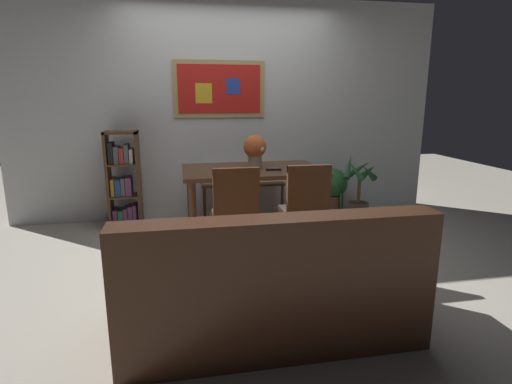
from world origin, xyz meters
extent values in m
plane|color=beige|center=(0.00, 0.00, 0.00)|extent=(12.00, 12.00, 0.00)
cube|color=silver|center=(0.00, 1.42, 1.30)|extent=(5.20, 0.10, 2.60)
cube|color=tan|center=(-0.12, 1.36, 1.55)|extent=(1.08, 0.02, 0.66)
cube|color=red|center=(-0.12, 1.34, 1.55)|extent=(0.98, 0.01, 0.56)
cube|color=gold|center=(-0.31, 1.34, 1.51)|extent=(0.19, 0.00, 0.23)
cube|color=#263FA5|center=(0.04, 1.34, 1.59)|extent=(0.16, 0.00, 0.18)
cube|color=brown|center=(0.12, 0.51, 0.72)|extent=(1.43, 0.90, 0.04)
cylinder|color=brown|center=(-0.52, 0.14, 0.35)|extent=(0.07, 0.07, 0.70)
cylinder|color=brown|center=(0.76, 0.14, 0.35)|extent=(0.07, 0.07, 0.70)
cylinder|color=brown|center=(-0.52, 0.88, 0.35)|extent=(0.07, 0.07, 0.70)
cylinder|color=brown|center=(0.76, 0.88, 0.35)|extent=(0.07, 0.07, 0.70)
cube|color=brown|center=(-0.18, 1.27, 0.44)|extent=(0.40, 0.40, 0.03)
cube|color=#C6B299|center=(-0.18, 1.27, 0.47)|extent=(0.36, 0.36, 0.03)
cylinder|color=brown|center=(-0.01, 1.44, 0.21)|extent=(0.04, 0.04, 0.42)
cylinder|color=brown|center=(-0.35, 1.44, 0.21)|extent=(0.04, 0.04, 0.42)
cylinder|color=brown|center=(-0.01, 1.10, 0.21)|extent=(0.04, 0.04, 0.42)
cylinder|color=brown|center=(-0.35, 1.10, 0.21)|extent=(0.04, 0.04, 0.42)
cube|color=brown|center=(-0.18, 1.45, 0.68)|extent=(0.38, 0.04, 0.46)
cube|color=brown|center=(-0.18, 1.45, 0.88)|extent=(0.38, 0.05, 0.06)
cube|color=brown|center=(0.42, 1.22, 0.44)|extent=(0.40, 0.40, 0.03)
cube|color=#C6B299|center=(0.42, 1.22, 0.47)|extent=(0.36, 0.36, 0.03)
cylinder|color=brown|center=(0.59, 1.39, 0.21)|extent=(0.04, 0.04, 0.42)
cylinder|color=brown|center=(0.25, 1.39, 0.21)|extent=(0.04, 0.04, 0.42)
cylinder|color=brown|center=(0.59, 1.05, 0.21)|extent=(0.04, 0.04, 0.42)
cylinder|color=brown|center=(0.25, 1.05, 0.21)|extent=(0.04, 0.04, 0.42)
cube|color=brown|center=(0.42, 1.40, 0.68)|extent=(0.38, 0.04, 0.46)
cube|color=brown|center=(0.42, 1.40, 0.88)|extent=(0.38, 0.05, 0.06)
cube|color=brown|center=(-0.18, -0.22, 0.44)|extent=(0.40, 0.40, 0.03)
cube|color=#C6B299|center=(-0.18, -0.22, 0.47)|extent=(0.36, 0.36, 0.03)
cylinder|color=brown|center=(-0.35, -0.39, 0.21)|extent=(0.04, 0.04, 0.42)
cylinder|color=brown|center=(-0.01, -0.39, 0.21)|extent=(0.04, 0.04, 0.42)
cylinder|color=brown|center=(-0.35, -0.05, 0.21)|extent=(0.04, 0.04, 0.42)
cylinder|color=brown|center=(-0.01, -0.05, 0.21)|extent=(0.04, 0.04, 0.42)
cube|color=brown|center=(-0.18, -0.40, 0.68)|extent=(0.38, 0.04, 0.46)
cube|color=brown|center=(-0.18, -0.40, 0.88)|extent=(0.38, 0.05, 0.06)
cube|color=brown|center=(0.45, -0.20, 0.44)|extent=(0.40, 0.40, 0.03)
cube|color=#C6B299|center=(0.45, -0.20, 0.47)|extent=(0.36, 0.36, 0.03)
cylinder|color=brown|center=(0.28, -0.37, 0.21)|extent=(0.04, 0.04, 0.42)
cylinder|color=brown|center=(0.62, -0.37, 0.21)|extent=(0.04, 0.04, 0.42)
cylinder|color=brown|center=(0.28, -0.03, 0.21)|extent=(0.04, 0.04, 0.42)
cylinder|color=brown|center=(0.62, -0.03, 0.21)|extent=(0.04, 0.04, 0.42)
cube|color=brown|center=(0.45, -0.38, 0.68)|extent=(0.38, 0.04, 0.46)
cube|color=brown|center=(0.45, -0.38, 0.88)|extent=(0.38, 0.05, 0.06)
cube|color=#472819|center=(-0.10, -1.26, 0.20)|extent=(1.80, 0.84, 0.40)
cube|color=#472819|center=(-0.10, -1.58, 0.62)|extent=(1.80, 0.20, 0.44)
cube|color=#472819|center=(-0.91, -1.26, 0.51)|extent=(0.18, 0.80, 0.22)
cube|color=#472819|center=(0.71, -1.26, 0.51)|extent=(0.18, 0.80, 0.22)
cube|color=#8C6B4C|center=(-0.55, -1.44, 0.56)|extent=(0.32, 0.16, 0.33)
cube|color=#B78C33|center=(-0.10, -1.44, 0.56)|extent=(0.32, 0.16, 0.33)
cube|color=#B78C33|center=(0.35, -1.44, 0.56)|extent=(0.32, 0.16, 0.33)
cube|color=brown|center=(-1.41, 1.11, 0.55)|extent=(0.03, 0.28, 1.10)
cube|color=brown|center=(-1.08, 1.11, 0.55)|extent=(0.03, 0.28, 1.10)
cube|color=brown|center=(-1.25, 1.11, 0.01)|extent=(0.36, 0.28, 0.03)
cube|color=brown|center=(-1.25, 1.11, 1.08)|extent=(0.36, 0.28, 0.03)
cube|color=brown|center=(-1.25, 1.11, 0.37)|extent=(0.30, 0.28, 0.02)
cube|color=brown|center=(-1.25, 1.11, 0.73)|extent=(0.30, 0.28, 0.02)
cube|color=#7F3F72|center=(-1.36, 1.11, 0.12)|extent=(0.04, 0.22, 0.19)
cube|color=#337247|center=(-1.30, 1.11, 0.12)|extent=(0.06, 0.22, 0.18)
cube|color=#7F3F72|center=(-1.25, 1.11, 0.13)|extent=(0.04, 0.22, 0.20)
cube|color=#7F3F72|center=(-1.20, 1.11, 0.14)|extent=(0.05, 0.22, 0.22)
cube|color=#7F3F72|center=(-1.15, 1.11, 0.15)|extent=(0.04, 0.22, 0.24)
cube|color=gold|center=(-1.37, 1.11, 0.47)|extent=(0.04, 0.22, 0.20)
cube|color=#2D4C8C|center=(-1.31, 1.11, 0.47)|extent=(0.06, 0.22, 0.19)
cube|color=#595960|center=(-1.25, 1.11, 0.48)|extent=(0.04, 0.22, 0.20)
cube|color=#7F3F72|center=(-1.20, 1.11, 0.48)|extent=(0.06, 0.22, 0.21)
cube|color=black|center=(-1.36, 1.11, 0.86)|extent=(0.05, 0.22, 0.23)
cube|color=#595960|center=(-1.30, 1.11, 0.84)|extent=(0.05, 0.22, 0.19)
cube|color=#B2332D|center=(-1.24, 1.11, 0.83)|extent=(0.05, 0.22, 0.18)
cube|color=#595960|center=(-1.19, 1.11, 0.85)|extent=(0.05, 0.22, 0.21)
cube|color=beige|center=(-1.14, 1.11, 0.82)|extent=(0.04, 0.22, 0.16)
cylinder|color=brown|center=(1.28, 1.17, 0.12)|extent=(0.29, 0.29, 0.25)
cylinder|color=#332319|center=(1.28, 1.17, 0.24)|extent=(0.26, 0.26, 0.02)
sphere|color=#2D6B33|center=(1.28, 1.17, 0.40)|extent=(0.37, 0.37, 0.37)
cylinder|color=#2D6B33|center=(1.34, 1.02, 0.16)|extent=(0.03, 0.03, 0.27)
cylinder|color=#2D6B33|center=(1.41, 1.26, 0.19)|extent=(0.03, 0.03, 0.21)
cylinder|color=#4C4742|center=(1.46, 0.79, 0.12)|extent=(0.25, 0.25, 0.24)
cylinder|color=#332319|center=(1.46, 0.79, 0.23)|extent=(0.22, 0.22, 0.02)
cylinder|color=brown|center=(1.46, 0.79, 0.39)|extent=(0.04, 0.04, 0.30)
cone|color=#235B2D|center=(1.58, 0.81, 0.61)|extent=(0.12, 0.26, 0.21)
cone|color=#235B2D|center=(1.51, 0.92, 0.62)|extent=(0.29, 0.17, 0.23)
cone|color=#235B2D|center=(1.35, 0.86, 0.67)|extent=(0.23, 0.28, 0.30)
cone|color=#235B2D|center=(1.37, 0.72, 0.63)|extent=(0.21, 0.23, 0.24)
cone|color=#235B2D|center=(1.51, 0.68, 0.62)|extent=(0.27, 0.19, 0.22)
cylinder|color=tan|center=(0.16, 0.56, 0.81)|extent=(0.15, 0.15, 0.14)
sphere|color=#D86633|center=(0.16, 0.56, 0.96)|extent=(0.24, 0.24, 0.24)
sphere|color=#EACC4C|center=(0.11, 0.64, 0.97)|extent=(0.06, 0.06, 0.06)
sphere|color=silver|center=(0.21, 0.48, 0.94)|extent=(0.07, 0.07, 0.07)
sphere|color=#EACC4C|center=(0.25, 0.59, 0.98)|extent=(0.08, 0.08, 0.08)
cube|color=black|center=(0.31, 0.36, 0.75)|extent=(0.16, 0.07, 0.02)
cube|color=gray|center=(0.31, 0.36, 0.76)|extent=(0.10, 0.05, 0.00)
camera|label=1|loc=(-0.62, -3.58, 1.47)|focal=28.46mm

